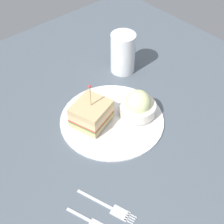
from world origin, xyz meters
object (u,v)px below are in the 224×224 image
object	(u,v)px
coleslaw_bowl	(138,105)
fork	(112,209)
sandwich_half_center	(91,113)
drink_glass	(123,54)
plate	(112,119)

from	to	relation	value
coleslaw_bowl	fork	distance (cm)	26.75
sandwich_half_center	drink_glass	distance (cm)	22.91
plate	drink_glass	bearing A→B (deg)	129.98
drink_glass	fork	bearing A→B (deg)	-45.37
sandwich_half_center	fork	size ratio (longest dim) A/B	0.89
coleslaw_bowl	drink_glass	xyz separation A→B (cm)	(-15.93, 9.72, 2.12)
drink_glass	fork	distance (cm)	44.61
fork	coleslaw_bowl	bearing A→B (deg)	124.87
fork	plate	bearing A→B (deg)	138.61
plate	drink_glass	size ratio (longest dim) A/B	2.20
plate	coleslaw_bowl	world-z (taller)	coleslaw_bowl
fork	sandwich_half_center	bearing A→B (deg)	150.75
drink_glass	fork	size ratio (longest dim) A/B	0.91
drink_glass	fork	xyz separation A→B (cm)	(31.12, -31.53, -5.21)
plate	fork	distance (cm)	23.95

